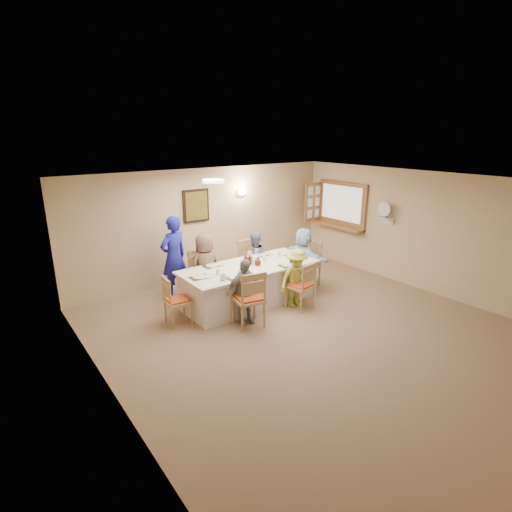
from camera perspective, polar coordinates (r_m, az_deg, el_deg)
ground at (r=6.92m, az=8.40°, el=-10.85°), size 7.00×7.00×0.00m
room_walls at (r=6.35m, az=9.00°, el=1.30°), size 7.00×7.00×7.00m
wall_picture at (r=8.87m, az=-8.54°, el=7.10°), size 0.62×0.05×0.72m
wall_sconce at (r=9.43m, az=-2.02°, el=9.12°), size 0.26×0.09×0.18m
ceiling_light at (r=6.72m, az=-6.10°, el=10.61°), size 0.36×0.36×0.05m
serving_hatch at (r=10.25m, az=12.19°, el=7.13°), size 0.06×1.50×1.15m
hatch_sill at (r=10.26m, az=11.55°, el=4.19°), size 0.30×1.50×0.05m
shutter_door at (r=10.58m, az=8.15°, el=7.66°), size 0.55×0.04×1.00m
fan_shelf at (r=9.38m, az=17.98°, el=5.14°), size 0.22×0.36×0.03m
desk_fan at (r=9.33m, az=17.96°, el=6.02°), size 0.30×0.30×0.28m
dining_table at (r=7.87m, az=-0.89°, el=-4.02°), size 2.73×1.15×0.76m
chair_back_left at (r=8.18m, az=-7.60°, el=-2.57°), size 0.49×0.49×0.97m
chair_back_right at (r=8.78m, az=-0.75°, el=-0.97°), size 0.48×0.48×0.98m
chair_front_left at (r=6.90m, az=-1.08°, el=-5.97°), size 0.59×0.59×1.04m
chair_front_right at (r=7.62m, az=6.32°, el=-4.16°), size 0.52×0.52×0.94m
chair_left_end at (r=7.13m, az=-11.13°, el=-6.16°), size 0.45×0.45×0.89m
chair_right_end at (r=8.78m, az=7.36°, el=-1.14°), size 0.52×0.52×0.97m
diner_back_left at (r=8.01m, az=-7.24°, el=-1.52°), size 0.73×0.54×1.35m
diner_back_right at (r=8.65m, az=-0.29°, el=-0.45°), size 0.73×0.64×1.21m
diner_front_left at (r=6.96m, az=-1.65°, el=-5.10°), size 0.76×0.45×1.18m
diner_front_right at (r=7.66m, az=5.73°, el=-3.16°), size 0.76×0.45×1.15m
diner_right_end at (r=8.64m, az=6.78°, el=-0.24°), size 1.25×0.50×1.31m
caregiver at (r=8.17m, az=-11.65°, el=-0.15°), size 0.79×0.68×1.68m
placemat_fl at (r=7.10m, az=-2.87°, el=-3.18°), size 0.33×0.24×0.01m
plate_fl at (r=7.09m, az=-2.87°, el=-3.10°), size 0.22×0.22×0.01m
napkin_fl at (r=7.15m, az=-1.45°, el=-2.94°), size 0.14×0.14×0.01m
placemat_fr at (r=7.78m, az=4.50°, el=-1.33°), size 0.33×0.25×0.01m
plate_fr at (r=7.78m, az=4.50°, el=-1.26°), size 0.25×0.25×0.02m
napkin_fr at (r=7.86m, az=5.73°, el=-1.12°), size 0.14×0.14×0.01m
placemat_bl at (r=7.77m, az=-6.31°, el=-1.41°), size 0.33×0.25×0.01m
plate_bl at (r=7.77m, az=-6.32°, el=-1.34°), size 0.25×0.25×0.02m
napkin_bl at (r=7.81m, az=-4.99°, el=-1.21°), size 0.13×0.13×0.01m
placemat_br at (r=8.40m, az=0.75°, el=0.14°), size 0.34×0.25×0.01m
plate_br at (r=8.40m, az=0.75°, el=0.21°), size 0.22×0.22×0.01m
napkin_br at (r=8.47m, az=1.93°, el=0.32°), size 0.15×0.15×0.01m
placemat_le at (r=7.20m, az=-8.05°, el=-3.04°), size 0.35×0.26×0.01m
plate_le at (r=7.19m, az=-8.06°, el=-2.96°), size 0.25×0.25×0.02m
napkin_le at (r=7.23m, az=-6.61°, el=-2.81°), size 0.13×0.13×0.01m
placemat_re at (r=8.41m, az=5.31°, el=0.08°), size 0.33×0.24×0.01m
plate_re at (r=8.41m, az=5.31°, el=0.15°), size 0.23×0.23×0.01m
napkin_re at (r=8.49m, az=6.44°, el=0.26°), size 0.13×0.13×0.01m
teacup_a at (r=7.02m, az=-4.70°, el=-3.05°), size 0.14×0.14×0.10m
teacup_b at (r=8.37m, az=-0.89°, el=0.37°), size 0.14×0.14×0.09m
bowl_a at (r=7.41m, az=-1.69°, el=-2.04°), size 0.31×0.31×0.06m
bowl_b at (r=8.14m, az=-0.16°, el=-0.20°), size 0.32×0.32×0.07m
condiment_ketchup at (r=7.70m, az=-1.48°, el=-0.53°), size 0.14×0.14×0.25m
condiment_brown at (r=7.81m, az=-0.90°, el=-0.44°), size 0.16×0.16×0.21m
condiment_malt at (r=7.74m, az=0.26°, el=-0.73°), size 0.22×0.22×0.17m
drinking_glass at (r=7.68m, az=-2.03°, el=-1.12°), size 0.07×0.07×0.10m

